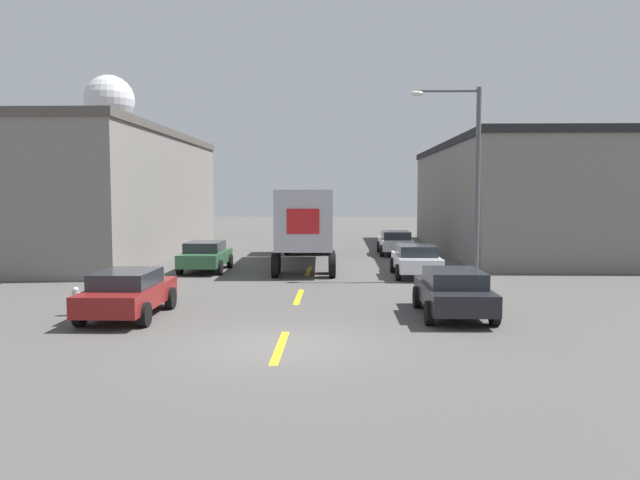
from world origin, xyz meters
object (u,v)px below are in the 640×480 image
at_px(parked_car_left_near, 128,292).
at_px(street_lamp, 469,168).
at_px(parked_car_right_far, 396,242).
at_px(parked_car_right_near, 453,291).
at_px(parked_car_right_mid, 416,259).
at_px(water_tower, 109,103).
at_px(fire_hydrant, 76,301).
at_px(parked_car_left_far, 206,255).
at_px(semi_truck, 306,219).

relative_size(parked_car_left_near, street_lamp, 0.54).
distance_m(parked_car_right_far, street_lamp, 11.91).
bearing_deg(parked_car_right_far, parked_car_left_near, -116.82).
height_order(parked_car_right_near, parked_car_right_mid, same).
distance_m(water_tower, fire_hydrant, 47.87).
height_order(parked_car_left_near, parked_car_right_far, same).
xyz_separation_m(parked_car_left_near, parked_car_right_mid, (9.62, 9.29, 0.00)).
relative_size(parked_car_left_near, parked_car_left_far, 1.00).
height_order(parked_car_right_near, parked_car_left_far, same).
xyz_separation_m(parked_car_right_mid, water_tower, (-26.15, 34.79, 11.86)).
bearing_deg(parked_car_left_near, fire_hydrant, 172.03).
bearing_deg(fire_hydrant, parked_car_right_far, 59.03).
bearing_deg(parked_car_right_near, parked_car_right_mid, 90.00).
xyz_separation_m(semi_truck, parked_car_right_near, (5.07, -13.89, -1.58)).
distance_m(parked_car_left_far, water_tower, 38.98).
distance_m(parked_car_right_near, parked_car_right_mid, 8.85).
bearing_deg(fire_hydrant, water_tower, 108.73).
bearing_deg(parked_car_left_near, semi_truck, 72.39).
xyz_separation_m(parked_car_right_near, parked_car_right_far, (0.00, 18.59, 0.00)).
xyz_separation_m(parked_car_left_near, fire_hydrant, (-1.66, 0.23, -0.32)).
distance_m(parked_car_left_near, fire_hydrant, 1.71).
bearing_deg(street_lamp, parked_car_right_mid, 145.90).
relative_size(parked_car_right_near, street_lamp, 0.54).
xyz_separation_m(parked_car_right_far, parked_car_left_far, (-9.62, -8.21, 0.00)).
distance_m(parked_car_right_far, parked_car_right_mid, 9.74).
xyz_separation_m(water_tower, street_lamp, (28.11, -36.11, -7.94)).
height_order(parked_car_right_near, fire_hydrant, parked_car_right_near).
relative_size(semi_truck, parked_car_right_far, 2.99).
distance_m(water_tower, street_lamp, 46.45).
bearing_deg(semi_truck, parked_car_right_near, -71.58).
height_order(parked_car_right_far, water_tower, water_tower).
xyz_separation_m(parked_car_right_near, water_tower, (-26.15, 43.63, 11.86)).
distance_m(parked_car_left_near, parked_car_right_mid, 13.38).
relative_size(semi_truck, parked_car_left_near, 2.99).
distance_m(parked_car_right_far, water_tower, 38.10).
distance_m(semi_truck, fire_hydrant, 15.52).
relative_size(semi_truck, fire_hydrant, 14.85).
xyz_separation_m(parked_car_right_near, fire_hydrant, (-11.28, -0.21, -0.32)).
height_order(parked_car_right_mid, fire_hydrant, parked_car_right_mid).
relative_size(parked_car_right_far, fire_hydrant, 4.97).
bearing_deg(parked_car_right_mid, parked_car_right_near, -90.00).
bearing_deg(street_lamp, fire_hydrant, -149.75).
relative_size(parked_car_left_far, fire_hydrant, 4.97).
height_order(parked_car_right_mid, street_lamp, street_lamp).
bearing_deg(parked_car_right_near, water_tower, 120.93).
bearing_deg(parked_car_right_far, parked_car_left_far, -139.54).
bearing_deg(parked_car_right_far, parked_car_right_near, -90.00).
xyz_separation_m(semi_truck, parked_car_right_far, (5.07, 4.70, -1.58)).
height_order(semi_truck, parked_car_right_mid, semi_truck).
bearing_deg(parked_car_left_near, parked_car_right_near, 2.62).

